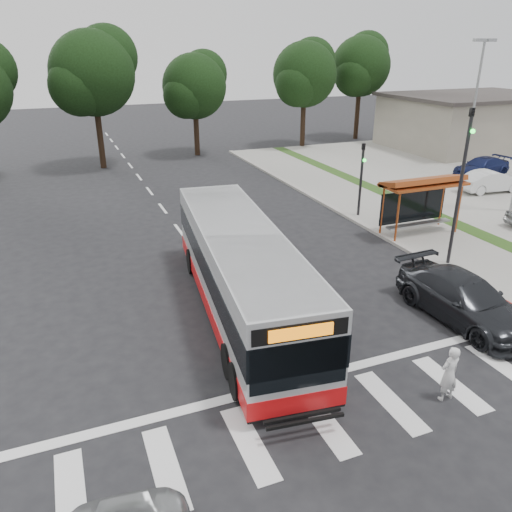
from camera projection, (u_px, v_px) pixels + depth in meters
ground at (251, 325)px, 16.73m from camera, size 140.00×140.00×0.00m
sidewalk_east at (385, 216)px, 27.32m from camera, size 4.00×40.00×0.12m
curb_east at (353, 220)px, 26.62m from camera, size 0.30×40.00×0.15m
curb_east_red at (502, 302)px, 18.08m from camera, size 0.32×6.00×0.15m
commercial_building at (472, 123)px, 44.96m from camera, size 14.00×10.00×4.40m
building_roof_cap at (476, 96)px, 44.04m from camera, size 14.60×10.60×0.30m
crosswalk_ladder at (324, 421)px, 12.46m from camera, size 18.00×2.60×0.01m
bus_shelter at (422, 188)px, 23.88m from camera, size 4.20×1.60×2.86m
traffic_signal_ne_tall at (462, 176)px, 19.79m from camera, size 0.18×0.37×6.50m
traffic_signal_ne_short at (362, 172)px, 26.31m from camera, size 0.18×0.37×4.00m
lot_light_mid at (477, 86)px, 36.33m from camera, size 1.90×0.35×9.01m
tree_ne_a at (305, 73)px, 43.74m from camera, size 6.16×5.74×9.30m
tree_ne_b at (361, 65)px, 47.64m from camera, size 6.16×5.74×10.02m
tree_north_a at (93, 72)px, 35.66m from camera, size 6.60×6.15×10.17m
tree_north_b at (195, 85)px, 40.59m from camera, size 5.72×5.33×8.43m
transit_bus at (241, 273)px, 16.99m from camera, size 3.89×11.93×3.03m
pedestrian at (449, 374)px, 12.95m from camera, size 0.61×0.42×1.60m
dark_sedan at (464, 299)px, 16.83m from camera, size 2.35×5.36×1.53m
parked_car_1 at (491, 181)px, 31.37m from camera, size 4.21×1.83×1.35m
parked_car_3 at (481, 167)px, 35.17m from camera, size 4.64×2.31×1.30m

